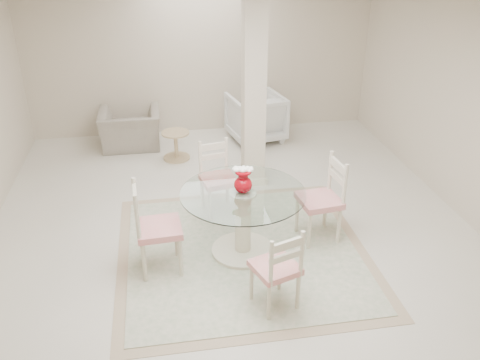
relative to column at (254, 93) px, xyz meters
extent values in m
plane|color=silver|center=(-0.50, -1.30, -1.35)|extent=(7.00, 7.00, 0.00)
cube|color=beige|center=(-0.50, 2.20, 0.00)|extent=(6.00, 0.02, 2.70)
cube|color=beige|center=(2.50, -1.30, 0.00)|extent=(0.02, 7.00, 2.70)
cube|color=white|center=(-0.50, -1.30, 1.35)|extent=(6.00, 7.00, 0.02)
cube|color=beige|center=(0.00, 0.00, 0.00)|extent=(0.30, 0.30, 2.70)
cube|color=tan|center=(-0.45, -1.78, -1.35)|extent=(2.87, 2.87, 0.01)
cube|color=beige|center=(-0.45, -1.78, -1.34)|extent=(2.63, 2.63, 0.01)
cylinder|color=#ECE5C2|center=(-0.45, -1.78, -1.32)|extent=(0.73, 0.73, 0.05)
cylinder|color=#ECE5C2|center=(-0.45, -1.78, -0.93)|extent=(0.18, 0.18, 0.75)
cylinder|color=#ECE5C2|center=(-0.45, -1.78, -0.58)|extent=(0.30, 0.30, 0.03)
cylinder|color=white|center=(-0.45, -1.78, -0.56)|extent=(1.39, 1.39, 0.01)
ellipsoid|color=#9E040F|center=(-0.45, -1.78, -0.46)|extent=(0.20, 0.20, 0.19)
cylinder|color=#9E040F|center=(-0.45, -1.78, -0.34)|extent=(0.11, 0.11, 0.06)
cylinder|color=#9E040F|center=(-0.45, -1.78, -0.30)|extent=(0.17, 0.17, 0.02)
ellipsoid|color=white|center=(-0.45, -1.78, -0.27)|extent=(0.12, 0.12, 0.05)
ellipsoid|color=white|center=(-0.39, -1.75, -0.29)|extent=(0.12, 0.12, 0.05)
ellipsoid|color=white|center=(-0.51, -1.74, -0.28)|extent=(0.12, 0.12, 0.05)
cylinder|color=beige|center=(0.27, -1.46, -1.11)|extent=(0.05, 0.05, 0.48)
cylinder|color=beige|center=(0.32, -1.83, -1.11)|extent=(0.05, 0.05, 0.48)
cylinder|color=beige|center=(0.65, -1.41, -1.11)|extent=(0.05, 0.05, 0.48)
cylinder|color=beige|center=(0.69, -1.78, -1.11)|extent=(0.05, 0.05, 0.48)
cube|color=#B21316|center=(0.48, -1.62, -0.83)|extent=(0.52, 0.52, 0.07)
cube|color=beige|center=(0.69, -1.59, -0.48)|extent=(0.10, 0.42, 0.57)
cylinder|color=beige|center=(-0.75, -1.04, -1.13)|extent=(0.04, 0.04, 0.45)
cylinder|color=beige|center=(-0.40, -0.98, -1.13)|extent=(0.04, 0.04, 0.45)
cylinder|color=beige|center=(-0.81, -0.70, -1.13)|extent=(0.04, 0.04, 0.45)
cylinder|color=beige|center=(-0.47, -0.63, -1.13)|extent=(0.04, 0.04, 0.45)
cube|color=red|center=(-0.61, -0.84, -0.87)|extent=(0.50, 0.50, 0.07)
cube|color=beige|center=(-0.65, -0.65, -0.54)|extent=(0.39, 0.12, 0.53)
cylinder|color=beige|center=(-1.19, -2.11, -1.11)|extent=(0.05, 0.05, 0.49)
cylinder|color=beige|center=(-1.21, -1.73, -1.11)|extent=(0.05, 0.05, 0.49)
cylinder|color=beige|center=(-1.57, -2.13, -1.11)|extent=(0.05, 0.05, 0.49)
cylinder|color=beige|center=(-1.59, -1.75, -1.11)|extent=(0.05, 0.05, 0.49)
cube|color=red|center=(-1.39, -1.93, -0.82)|extent=(0.50, 0.50, 0.07)
cube|color=beige|center=(-1.60, -1.94, -0.47)|extent=(0.07, 0.43, 0.58)
cylinder|color=beige|center=(-0.19, -2.50, -1.14)|extent=(0.04, 0.04, 0.43)
cylinder|color=beige|center=(-0.51, -2.61, -1.14)|extent=(0.04, 0.04, 0.43)
cylinder|color=beige|center=(-0.08, -2.82, -1.14)|extent=(0.04, 0.04, 0.43)
cylinder|color=beige|center=(-0.40, -2.93, -1.14)|extent=(0.04, 0.04, 0.43)
cube|color=red|center=(-0.30, -2.71, -0.89)|extent=(0.52, 0.52, 0.06)
cube|color=beige|center=(-0.24, -2.89, -0.58)|extent=(0.36, 0.16, 0.50)
imported|color=#9E9282|center=(-1.80, 1.59, -1.03)|extent=(1.00, 0.87, 0.65)
imported|color=silver|center=(0.35, 1.59, -0.94)|extent=(1.03, 1.05, 0.82)
cylinder|color=tan|center=(-1.07, 0.98, -1.33)|extent=(0.43, 0.43, 0.04)
cylinder|color=tan|center=(-1.07, 0.98, -1.12)|extent=(0.06, 0.06, 0.41)
cylinder|color=tan|center=(-1.07, 0.98, -0.90)|extent=(0.44, 0.44, 0.03)
camera|label=1|loc=(-1.29, -6.59, 2.11)|focal=38.00mm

